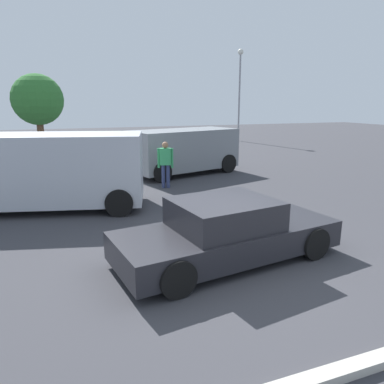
% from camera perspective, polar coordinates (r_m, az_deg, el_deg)
% --- Properties ---
extents(ground_plane, '(80.00, 80.00, 0.00)m').
position_cam_1_polar(ground_plane, '(7.07, 5.18, -11.28)').
color(ground_plane, '#38383D').
extents(sedan_foreground, '(4.63, 2.35, 1.22)m').
position_cam_1_polar(sedan_foreground, '(7.07, 5.51, -6.37)').
color(sedan_foreground, '#232328').
rests_on(sedan_foreground, ground_plane).
extents(van_white, '(5.64, 3.30, 2.16)m').
position_cam_1_polar(van_white, '(11.07, -21.82, 3.38)').
color(van_white, '#B2B7C1').
rests_on(van_white, ground_plane).
extents(suv_dark, '(5.01, 3.24, 1.89)m').
position_cam_1_polar(suv_dark, '(15.58, -1.30, 6.72)').
color(suv_dark, gray).
rests_on(suv_dark, ground_plane).
extents(pedestrian, '(0.55, 0.35, 1.66)m').
position_cam_1_polar(pedestrian, '(12.95, -4.24, 4.97)').
color(pedestrian, navy).
rests_on(pedestrian, ground_plane).
extents(parking_curb, '(7.69, 0.20, 0.12)m').
position_cam_1_polar(parking_curb, '(4.86, 22.85, -24.72)').
color(parking_curb, '#B7B2A8').
rests_on(parking_curb, ground_plane).
extents(light_post_near, '(0.44, 0.44, 6.98)m').
position_cam_1_polar(light_post_near, '(29.44, 7.58, 17.13)').
color(light_post_near, gray).
rests_on(light_post_near, ground_plane).
extents(tree_back_right, '(2.65, 2.65, 4.49)m').
position_cam_1_polar(tree_back_right, '(21.10, -23.27, 13.23)').
color(tree_back_right, brown).
rests_on(tree_back_right, ground_plane).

